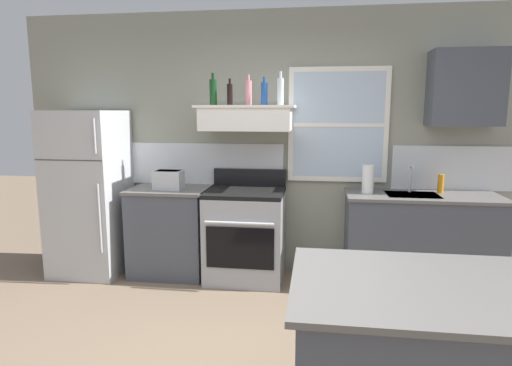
{
  "coord_description": "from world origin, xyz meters",
  "views": [
    {
      "loc": [
        0.44,
        -2.28,
        1.69
      ],
      "look_at": [
        -0.05,
        1.2,
        1.1
      ],
      "focal_mm": 30.21,
      "sensor_mm": 36.0,
      "label": 1
    }
  ],
  "objects": [
    {
      "name": "bottle_dark_green_wine",
      "position": [
        -0.59,
        1.97,
        1.88
      ],
      "size": [
        0.07,
        0.07,
        0.31
      ],
      "color": "#143819",
      "rests_on": "range_hood_shelf"
    },
    {
      "name": "bottle_blue_liqueur",
      "position": [
        -0.08,
        1.97,
        1.86
      ],
      "size": [
        0.07,
        0.07,
        0.27
      ],
      "color": "#1E478C",
      "rests_on": "range_hood_shelf"
    },
    {
      "name": "stove_range",
      "position": [
        -0.25,
        1.86,
        0.46
      ],
      "size": [
        0.76,
        0.69,
        1.09
      ],
      "color": "#9EA0A5",
      "rests_on": "ground_plane"
    },
    {
      "name": "bottle_balsamic_dark",
      "position": [
        -0.42,
        1.96,
        1.85
      ],
      "size": [
        0.06,
        0.06,
        0.26
      ],
      "color": "black",
      "rests_on": "range_hood_shelf"
    },
    {
      "name": "bottle_clear_tall",
      "position": [
        0.08,
        1.96,
        1.88
      ],
      "size": [
        0.06,
        0.06,
        0.32
      ],
      "color": "silver",
      "rests_on": "range_hood_shelf"
    },
    {
      "name": "dish_soap_bottle",
      "position": [
        1.63,
        2.0,
        1.0
      ],
      "size": [
        0.06,
        0.06,
        0.18
      ],
      "primitive_type": "cylinder",
      "color": "orange",
      "rests_on": "counter_right_with_sink"
    },
    {
      "name": "paper_towel_roll",
      "position": [
        0.94,
        1.9,
        1.04
      ],
      "size": [
        0.11,
        0.11,
        0.27
      ],
      "primitive_type": "cylinder",
      "color": "white",
      "rests_on": "counter_right_with_sink"
    },
    {
      "name": "refrigerator",
      "position": [
        -1.9,
        1.84,
        0.85
      ],
      "size": [
        0.7,
        0.72,
        1.7
      ],
      "color": "#B7BABC",
      "rests_on": "ground_plane"
    },
    {
      "name": "counter_left_of_stove",
      "position": [
        -1.05,
        1.9,
        0.46
      ],
      "size": [
        0.79,
        0.63,
        0.91
      ],
      "color": "#474C56",
      "rests_on": "ground_plane"
    },
    {
      "name": "counter_right_with_sink",
      "position": [
        1.45,
        1.9,
        0.46
      ],
      "size": [
        1.43,
        0.63,
        0.91
      ],
      "color": "#474C56",
      "rests_on": "ground_plane"
    },
    {
      "name": "range_hood_shelf",
      "position": [
        -0.25,
        1.96,
        1.62
      ],
      "size": [
        0.96,
        0.52,
        0.24
      ],
      "color": "white"
    },
    {
      "name": "upper_cabinet_right",
      "position": [
        1.8,
        2.04,
        1.9
      ],
      "size": [
        0.64,
        0.32,
        0.7
      ],
      "color": "#474C56"
    },
    {
      "name": "bottle_rose_pink",
      "position": [
        -0.24,
        2.02,
        1.87
      ],
      "size": [
        0.07,
        0.07,
        0.3
      ],
      "color": "#C67F84",
      "rests_on": "range_hood_shelf"
    },
    {
      "name": "back_wall",
      "position": [
        0.03,
        2.23,
        1.35
      ],
      "size": [
        5.4,
        0.11,
        2.7
      ],
      "color": "gray",
      "rests_on": "ground_plane"
    },
    {
      "name": "toaster",
      "position": [
        -1.03,
        1.84,
        1.01
      ],
      "size": [
        0.3,
        0.2,
        0.19
      ],
      "color": "silver",
      "rests_on": "counter_left_of_stove"
    },
    {
      "name": "sink_faucet",
      "position": [
        1.35,
        2.0,
        1.08
      ],
      "size": [
        0.03,
        0.17,
        0.28
      ],
      "color": "silver",
      "rests_on": "counter_right_with_sink"
    }
  ]
}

